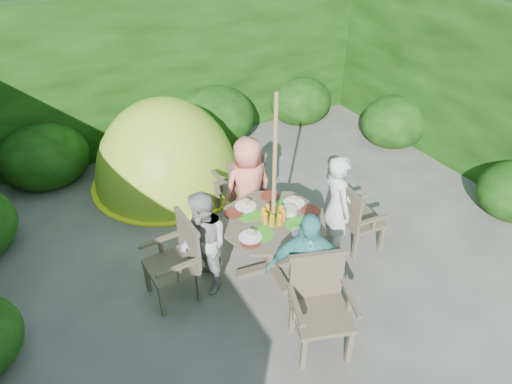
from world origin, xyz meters
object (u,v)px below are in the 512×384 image
child_left (204,244)px  dome_tent (169,181)px  parasol_pole (274,191)px  patio_table (273,228)px  child_back (248,187)px  garden_chair_front (320,303)px  garden_chair_right (357,217)px  garden_chair_left (177,259)px  garden_chair_back (241,185)px  child_front (305,270)px  child_right (336,207)px

child_left → dome_tent: size_ratio=0.47×
parasol_pole → patio_table: bearing=5.6°
child_back → dome_tent: size_ratio=0.51×
parasol_pole → garden_chair_front: 1.25m
patio_table → dome_tent: (-0.44, 2.39, -0.60)m
garden_chair_right → garden_chair_front: 1.54m
child_back → dome_tent: bearing=-71.9°
garden_chair_left → garden_chair_back: (1.24, 0.93, 0.01)m
child_front → garden_chair_left: bearing=163.0°
garden_chair_back → child_left: 1.37m
patio_table → child_right: child_right is taller
parasol_pole → garden_chair_back: parasol_pole is taller
parasol_pole → child_back: (0.10, 0.79, -0.43)m
parasol_pole → garden_chair_left: 1.26m
garden_chair_back → child_back: bearing=77.5°
child_left → child_back: size_ratio=0.92×
parasol_pole → child_right: parasol_pole is taller
patio_table → child_left: bearing=172.9°
parasol_pole → garden_chair_back: bearing=82.0°
patio_table → parasol_pole: 0.50m
garden_chair_right → child_right: 0.38m
patio_table → garden_chair_front: size_ratio=1.44×
child_back → garden_chair_back: bearing=-100.4°
garden_chair_front → garden_chair_back: bearing=101.2°
garden_chair_front → child_left: (-0.67, 1.19, 0.10)m
parasol_pole → child_front: bearing=-97.2°
garden_chair_back → dome_tent: bearing=-68.4°
garden_chair_front → child_left: 1.37m
patio_table → child_front: (-0.10, -0.79, 0.07)m
parasol_pole → child_back: 0.91m
child_front → child_left: bearing=154.6°
child_left → child_back: (0.89, 0.69, 0.05)m
garden_chair_right → dome_tent: bearing=35.8°
garden_chair_left → child_front: size_ratio=0.68×
garden_chair_back → child_back: child_back is taller
parasol_pole → child_back: parasol_pole is taller
garden_chair_front → child_right: 1.36m
child_left → child_front: size_ratio=0.92×
child_back → garden_chair_left: bearing=27.8°
garden_chair_front → dome_tent: bearing=113.5°
parasol_pole → child_front: 0.91m
garden_chair_right → garden_chair_back: size_ratio=0.89×
parasol_pole → child_back: bearing=82.8°
parasol_pole → garden_chair_front: (-0.12, -1.09, -0.59)m
parasol_pole → child_back: size_ratio=1.65×
patio_table → parasol_pole: size_ratio=0.63×
parasol_pole → child_right: size_ratio=1.63×
child_back → dome_tent: (-0.54, 1.60, -0.67)m
garden_chair_right → dome_tent: dome_tent is taller
child_left → garden_chair_right: bearing=80.5°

